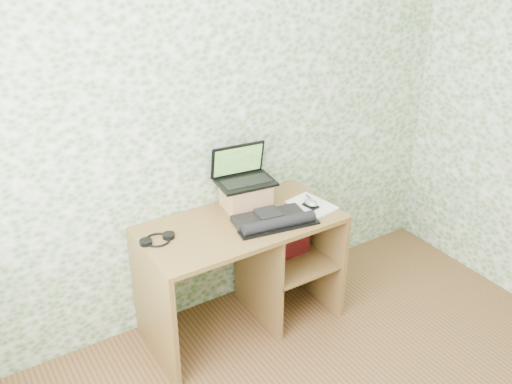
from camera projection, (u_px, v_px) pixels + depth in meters
wall_back at (213, 119)px, 3.35m from camera, size 3.50×0.00×3.50m
desk at (250, 254)px, 3.55m from camera, size 1.20×0.60×0.75m
riser at (246, 195)px, 3.50m from camera, size 0.30×0.26×0.16m
laptop at (243, 173)px, 3.46m from camera, size 0.37×0.28×0.23m
keyboard at (273, 220)px, 3.34m from camera, size 0.50×0.32×0.07m
headphones at (157, 239)px, 3.18m from camera, size 0.21×0.15×0.03m
notepad at (312, 205)px, 3.54m from camera, size 0.24×0.31×0.01m
mouse at (311, 204)px, 3.50m from camera, size 0.08×0.11×0.04m
pen at (311, 198)px, 3.60m from camera, size 0.02×0.12×0.01m
red_box at (292, 236)px, 3.65m from camera, size 0.24×0.08×0.29m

